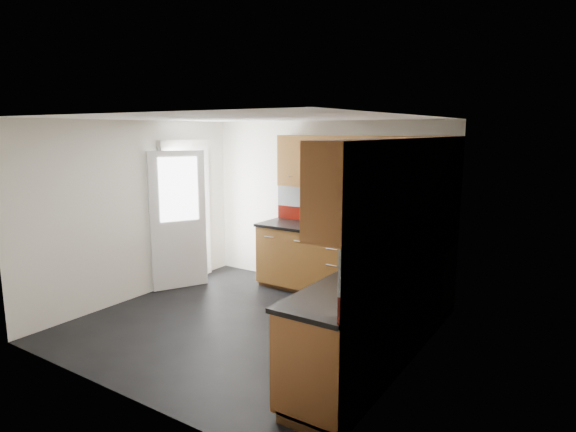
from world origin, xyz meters
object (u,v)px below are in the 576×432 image
Objects in this scene: utensil_pot at (328,219)px; toaster at (443,233)px; food_processor at (421,237)px; gas_hob at (342,229)px.

utensil_pot is 1.60m from toaster.
utensil_pot is at bearing 159.68° from food_processor.
food_processor is at bearing -17.79° from gas_hob.
toaster reaches higher than gas_hob.
food_processor is (-0.09, -0.55, 0.04)m from toaster.
toaster is at bearing -0.51° from utensil_pot.
gas_hob is 1.42× the size of utensil_pot.
food_processor is at bearing -99.20° from toaster.
utensil_pot is 1.39× the size of food_processor.
utensil_pot is 1.61m from food_processor.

